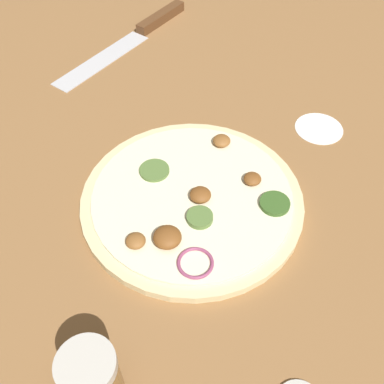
{
  "coord_description": "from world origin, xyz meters",
  "views": [
    {
      "loc": [
        -0.21,
        -0.3,
        0.45
      ],
      "look_at": [
        0.0,
        0.0,
        0.02
      ],
      "focal_mm": 42.0,
      "sensor_mm": 36.0,
      "label": 1
    }
  ],
  "objects": [
    {
      "name": "spice_jar",
      "position": [
        -0.21,
        -0.14,
        0.04
      ],
      "size": [
        0.05,
        0.05,
        0.08
      ],
      "color": "olive",
      "rests_on": "ground_plane"
    },
    {
      "name": "pizza",
      "position": [
        -0.0,
        -0.0,
        0.01
      ],
      "size": [
        0.29,
        0.29,
        0.03
      ],
      "color": "beige",
      "rests_on": "ground_plane"
    },
    {
      "name": "knife",
      "position": [
        0.17,
        0.39,
        0.01
      ],
      "size": [
        0.32,
        0.13,
        0.02
      ],
      "rotation": [
        0.0,
        0.0,
        3.46
      ],
      "color": "silver",
      "rests_on": "ground_plane"
    },
    {
      "name": "flour_patch",
      "position": [
        0.24,
        0.01,
        0.0
      ],
      "size": [
        0.07,
        0.07,
        0.0
      ],
      "color": "white",
      "rests_on": "ground_plane"
    },
    {
      "name": "ground_plane",
      "position": [
        0.0,
        0.0,
        0.0
      ],
      "size": [
        3.0,
        3.0,
        0.0
      ],
      "primitive_type": "plane",
      "color": "olive"
    }
  ]
}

